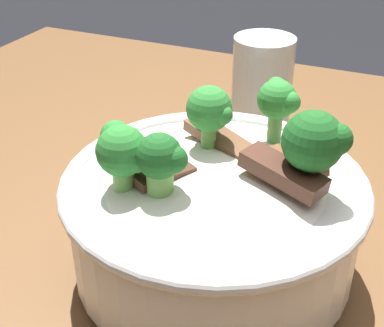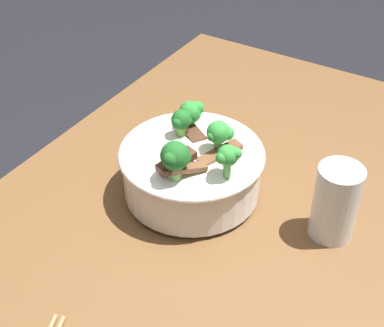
{
  "view_description": "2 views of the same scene",
  "coord_description": "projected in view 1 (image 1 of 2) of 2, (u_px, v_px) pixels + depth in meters",
  "views": [
    {
      "loc": [
        -0.04,
        -0.42,
        1.12
      ],
      "look_at": [
        -0.19,
        -0.08,
        0.89
      ],
      "focal_mm": 50.87,
      "sensor_mm": 36.0,
      "label": 1
    },
    {
      "loc": [
        0.45,
        0.28,
        1.43
      ],
      "look_at": [
        -0.16,
        -0.1,
        0.87
      ],
      "focal_mm": 52.86,
      "sensor_mm": 36.0,
      "label": 2
    }
  ],
  "objects": [
    {
      "name": "rice_bowl",
      "position": [
        214.0,
        208.0,
        0.43
      ],
      "size": [
        0.24,
        0.24,
        0.15
      ],
      "color": "white",
      "rests_on": "dining_table"
    },
    {
      "name": "drinking_glass",
      "position": [
        261.0,
        96.0,
        0.62
      ],
      "size": [
        0.07,
        0.07,
        0.12
      ],
      "color": "white",
      "rests_on": "dining_table"
    }
  ]
}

